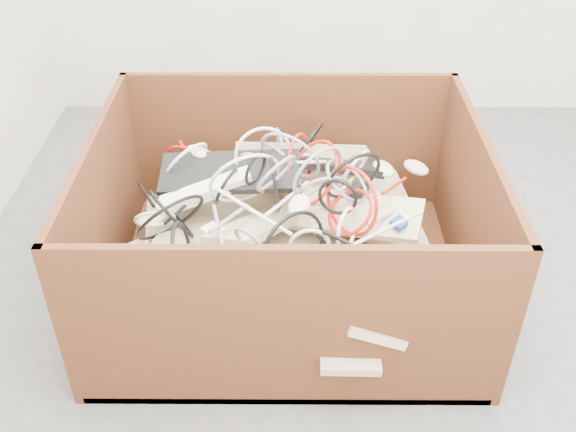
{
  "coord_description": "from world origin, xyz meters",
  "views": [
    {
      "loc": [
        -0.29,
        -1.72,
        1.63
      ],
      "look_at": [
        -0.3,
        0.09,
        0.3
      ],
      "focal_mm": 41.43,
      "sensor_mm": 36.0,
      "label": 1
    }
  ],
  "objects_px": {
    "cardboard_box": "(283,255)",
    "vga_plug": "(399,223)",
    "power_strip_right": "(240,254)",
    "power_strip_left": "(205,192)"
  },
  "relations": [
    {
      "from": "power_strip_right",
      "to": "vga_plug",
      "type": "height_order",
      "value": "power_strip_right"
    },
    {
      "from": "power_strip_left",
      "to": "vga_plug",
      "type": "relative_size",
      "value": 7.33
    },
    {
      "from": "power_strip_right",
      "to": "power_strip_left",
      "type": "bearing_deg",
      "value": 155.81
    },
    {
      "from": "cardboard_box",
      "to": "vga_plug",
      "type": "bearing_deg",
      "value": -10.61
    },
    {
      "from": "cardboard_box",
      "to": "vga_plug",
      "type": "xyz_separation_m",
      "value": [
        0.38,
        -0.07,
        0.19
      ]
    },
    {
      "from": "power_strip_left",
      "to": "power_strip_right",
      "type": "relative_size",
      "value": 1.11
    },
    {
      "from": "vga_plug",
      "to": "power_strip_right",
      "type": "bearing_deg",
      "value": -118.15
    },
    {
      "from": "cardboard_box",
      "to": "power_strip_right",
      "type": "relative_size",
      "value": 4.27
    },
    {
      "from": "cardboard_box",
      "to": "vga_plug",
      "type": "height_order",
      "value": "cardboard_box"
    },
    {
      "from": "cardboard_box",
      "to": "power_strip_right",
      "type": "bearing_deg",
      "value": -122.62
    }
  ]
}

